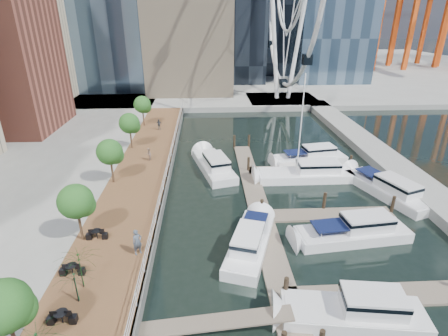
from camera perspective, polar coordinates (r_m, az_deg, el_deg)
ground at (r=25.23m, az=1.88°, el=-17.83°), size 520.00×520.00×0.00m
boardwalk at (r=38.18m, az=-13.63°, el=-2.15°), size 6.00×60.00×1.00m
seawall at (r=37.73m, az=-9.15°, el=-2.08°), size 0.25×60.00×1.00m
land_far at (r=121.90m, az=-2.26°, el=16.05°), size 200.00×114.00×1.00m
breakwater at (r=47.37m, az=24.58°, el=1.44°), size 4.00×60.00×1.00m
pier at (r=74.33m, az=9.47°, el=10.79°), size 14.00×12.00×1.00m
railing at (r=37.31m, az=-9.41°, el=-0.67°), size 0.10×60.00×1.05m
floating_docks at (r=34.45m, az=13.85°, el=-5.15°), size 16.00×34.00×2.60m
port_cranes at (r=133.93m, az=30.67°, el=22.13°), size 40.00×52.00×38.00m
street_trees at (r=36.37m, az=-18.18°, el=2.49°), size 2.60×42.60×4.60m
cafe_tables at (r=24.34m, az=-24.20°, el=-17.94°), size 2.50×13.70×0.74m
yacht_foreground at (r=30.78m, az=20.09°, el=-10.86°), size 10.25×3.76×2.15m
pedestrian_near at (r=26.00m, az=-13.98°, el=-11.65°), size 0.85×0.81×1.96m
pedestrian_mid at (r=41.90m, az=-12.22°, el=2.21°), size 0.58×0.74×1.49m
pedestrian_far at (r=53.13m, az=-10.55°, el=7.00°), size 0.95×0.41×1.61m
moored_yachts at (r=37.78m, az=12.65°, el=-3.19°), size 23.17×29.91×11.50m
cafe_seating at (r=22.32m, az=-24.42°, el=-19.30°), size 3.16×8.96×2.63m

